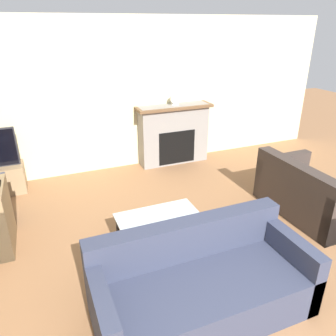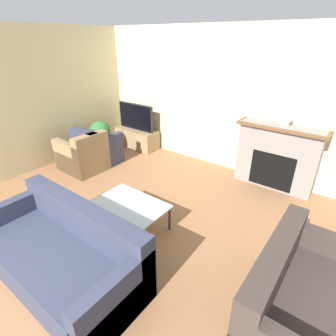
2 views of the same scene
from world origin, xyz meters
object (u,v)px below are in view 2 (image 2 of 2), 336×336
armchair_accent (97,151)px  coffee_table (129,207)px  tv (136,117)px  couch_sectional (63,255)px  potted_plant (101,134)px  armchair_by_window (83,156)px  mantel_clock (286,119)px  couch_loveseat (305,305)px

armchair_accent → coffee_table: armchair_accent is taller
tv → couch_sectional: bearing=-58.7°
potted_plant → couch_sectional: bearing=-47.0°
armchair_by_window → coffee_table: 2.21m
mantel_clock → potted_plant: bearing=-165.2°
couch_sectional → couch_loveseat: (2.29, 0.98, 0.00)m
tv → armchair_accent: 1.30m
couch_loveseat → mantel_clock: mantel_clock is taller
tv → armchair_accent: bearing=-90.0°
tv → coffee_table: (2.06, -2.33, -0.41)m
couch_loveseat → potted_plant: size_ratio=1.86×
tv → potted_plant: tv is taller
potted_plant → armchair_accent: bearing=-50.5°
tv → armchair_accent: (-0.00, -1.22, -0.47)m
coffee_table → mantel_clock: bearing=63.2°
armchair_by_window → couch_sectional: bearing=49.8°
couch_sectional → mantel_clock: 3.85m
couch_sectional → mantel_clock: mantel_clock is taller
tv → potted_plant: size_ratio=1.28×
armchair_accent → coffee_table: size_ratio=0.83×
armchair_by_window → coffee_table: size_ratio=0.87×
armchair_accent → armchair_by_window: bearing=86.4°
armchair_by_window → mantel_clock: mantel_clock is taller
armchair_by_window → mantel_clock: (3.32, 1.69, 0.96)m
couch_sectional → armchair_by_window: (-2.07, 1.82, 0.01)m
potted_plant → mantel_clock: 3.83m
tv → couch_loveseat: size_ratio=0.69×
couch_loveseat → mantel_clock: 2.90m
tv → coffee_table: bearing=-48.6°
potted_plant → mantel_clock: bearing=14.8°
couch_sectional → armchair_by_window: bearing=138.8°
couch_sectional → mantel_clock: size_ratio=9.54×
couch_sectional → armchair_accent: size_ratio=2.41×
couch_sectional → armchair_by_window: same height
coffee_table → potted_plant: size_ratio=1.27×
couch_sectional → potted_plant: size_ratio=2.54×
coffee_table → potted_plant: bearing=147.7°
couch_sectional → armchair_by_window: 2.76m
armchair_by_window → armchair_accent: size_ratio=1.05×
tv → couch_loveseat: bearing=-28.9°
coffee_table → armchair_by_window: bearing=159.5°
mantel_clock → coffee_table: bearing=-116.8°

